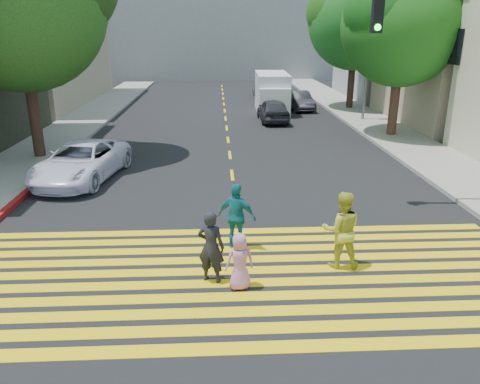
{
  "coord_description": "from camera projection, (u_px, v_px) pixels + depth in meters",
  "views": [
    {
      "loc": [
        -0.54,
        -7.91,
        5.19
      ],
      "look_at": [
        0.0,
        3.0,
        1.4
      ],
      "focal_mm": 35.0,
      "sensor_mm": 36.0,
      "label": 1
    }
  ],
  "objects": [
    {
      "name": "ground",
      "position": [
        248.0,
        309.0,
        9.19
      ],
      "size": [
        120.0,
        120.0,
        0.0
      ],
      "primitive_type": "plane",
      "color": "black"
    },
    {
      "name": "sidewalk_left",
      "position": [
        91.0,
        116.0,
        29.52
      ],
      "size": [
        3.0,
        40.0,
        0.15
      ],
      "primitive_type": "cube",
      "color": "gray",
      "rests_on": "ground"
    },
    {
      "name": "sidewalk_right",
      "position": [
        395.0,
        137.0,
        23.72
      ],
      "size": [
        3.0,
        60.0,
        0.15
      ],
      "primitive_type": "cube",
      "color": "gray",
      "rests_on": "ground"
    },
    {
      "name": "curb_red",
      "position": [
        13.0,
        204.0,
        14.5
      ],
      "size": [
        0.2,
        8.0,
        0.16
      ],
      "primitive_type": "cube",
      "color": "maroon",
      "rests_on": "ground"
    },
    {
      "name": "crosswalk",
      "position": [
        244.0,
        277.0,
        10.39
      ],
      "size": [
        13.4,
        5.3,
        0.01
      ],
      "color": "yellow",
      "rests_on": "ground"
    },
    {
      "name": "lane_line",
      "position": [
        225.0,
        114.0,
        30.42
      ],
      "size": [
        0.12,
        34.4,
        0.01
      ],
      "color": "yellow",
      "rests_on": "ground"
    },
    {
      "name": "building_right_grey",
      "position": [
        414.0,
        33.0,
        36.56
      ],
      "size": [
        10.0,
        10.0,
        10.0
      ],
      "primitive_type": "cube",
      "color": "gray",
      "rests_on": "ground"
    },
    {
      "name": "backdrop_block",
      "position": [
        220.0,
        23.0,
        52.52
      ],
      "size": [
        30.0,
        8.0,
        12.0
      ],
      "primitive_type": "cube",
      "color": "gray",
      "rests_on": "ground"
    },
    {
      "name": "tree_right_near",
      "position": [
        404.0,
        18.0,
        22.2
      ],
      "size": [
        7.3,
        7.14,
        8.5
      ],
      "rotation": [
        0.0,
        0.0,
        0.26
      ],
      "color": "#361B15",
      "rests_on": "ground"
    },
    {
      "name": "tree_right_far",
      "position": [
        357.0,
        17.0,
        30.4
      ],
      "size": [
        7.91,
        7.6,
        8.9
      ],
      "rotation": [
        0.0,
        0.0,
        -0.28
      ],
      "color": "black",
      "rests_on": "ground"
    },
    {
      "name": "pedestrian_man",
      "position": [
        211.0,
        247.0,
        9.96
      ],
      "size": [
        0.69,
        0.57,
        1.63
      ],
      "primitive_type": "imported",
      "rotation": [
        0.0,
        0.0,
        2.79
      ],
      "color": "black",
      "rests_on": "ground"
    },
    {
      "name": "pedestrian_woman",
      "position": [
        341.0,
        230.0,
        10.58
      ],
      "size": [
        0.94,
        0.76,
        1.82
      ],
      "primitive_type": "imported",
      "rotation": [
        0.0,
        0.0,
        3.05
      ],
      "color": "gold",
      "rests_on": "ground"
    },
    {
      "name": "pedestrian_child",
      "position": [
        240.0,
        261.0,
        9.75
      ],
      "size": [
        0.68,
        0.52,
        1.25
      ],
      "primitive_type": "imported",
      "rotation": [
        0.0,
        0.0,
        3.37
      ],
      "color": "#C579AA",
      "rests_on": "ground"
    },
    {
      "name": "pedestrian_extra",
      "position": [
        237.0,
        217.0,
        11.51
      ],
      "size": [
        1.07,
        0.77,
        1.68
      ],
      "primitive_type": "imported",
      "rotation": [
        0.0,
        0.0,
        2.72
      ],
      "color": "#156E80",
      "rests_on": "ground"
    },
    {
      "name": "white_sedan",
      "position": [
        81.0,
        162.0,
        16.92
      ],
      "size": [
        3.07,
        5.22,
        1.36
      ],
      "primitive_type": "imported",
      "rotation": [
        0.0,
        0.0,
        -0.17
      ],
      "color": "white",
      "rests_on": "ground"
    },
    {
      "name": "dark_car_near",
      "position": [
        273.0,
        110.0,
        27.82
      ],
      "size": [
        1.71,
        4.05,
        1.37
      ],
      "primitive_type": "imported",
      "rotation": [
        0.0,
        0.0,
        3.16
      ],
      "color": "#27262E",
      "rests_on": "ground"
    },
    {
      "name": "silver_car",
      "position": [
        265.0,
        90.0,
        37.57
      ],
      "size": [
        1.87,
        4.57,
        1.32
      ],
      "primitive_type": "imported",
      "rotation": [
        0.0,
        0.0,
        3.14
      ],
      "color": "gray",
      "rests_on": "ground"
    },
    {
      "name": "dark_car_parked",
      "position": [
        299.0,
        101.0,
        32.01
      ],
      "size": [
        1.67,
        3.89,
        1.25
      ],
      "primitive_type": "imported",
      "rotation": [
        0.0,
        0.0,
        0.1
      ],
      "color": "#202129",
      "rests_on": "ground"
    },
    {
      "name": "white_van",
      "position": [
        272.0,
        94.0,
        30.86
      ],
      "size": [
        2.21,
        5.42,
        2.52
      ],
      "rotation": [
        0.0,
        0.0,
        -0.04
      ],
      "color": "white",
      "rests_on": "ground"
    },
    {
      "name": "traffic_signal",
      "position": [
        477.0,
        66.0,
        13.23
      ],
      "size": [
        4.47,
        0.53,
        6.55
      ],
      "rotation": [
        0.0,
        0.0,
        -0.07
      ],
      "color": "black",
      "rests_on": "ground"
    },
    {
      "name": "street_lamp",
      "position": [
        368.0,
        22.0,
        26.18
      ],
      "size": [
        2.22,
        0.58,
        9.82
      ],
      "rotation": [
        0.0,
        0.0,
        0.17
      ],
      "color": "slate",
      "rests_on": "ground"
    }
  ]
}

